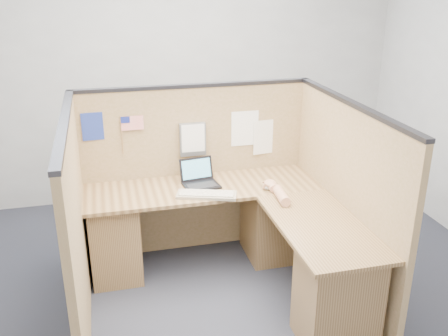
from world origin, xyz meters
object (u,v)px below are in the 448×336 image
object	(u,v)px
laptop	(200,178)
mouse	(270,186)
l_desk	(236,242)
keyboard	(207,195)

from	to	relation	value
laptop	mouse	world-z (taller)	laptop
mouse	l_desk	bearing A→B (deg)	-149.58
l_desk	laptop	size ratio (longest dim) A/B	6.24
l_desk	mouse	size ratio (longest dim) A/B	16.47
l_desk	keyboard	world-z (taller)	keyboard
keyboard	l_desk	bearing A→B (deg)	-26.00
keyboard	mouse	world-z (taller)	mouse
l_desk	mouse	distance (m)	0.54
l_desk	laptop	distance (m)	0.62
l_desk	keyboard	bearing A→B (deg)	135.60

